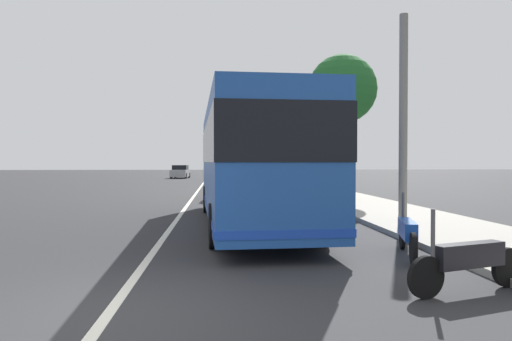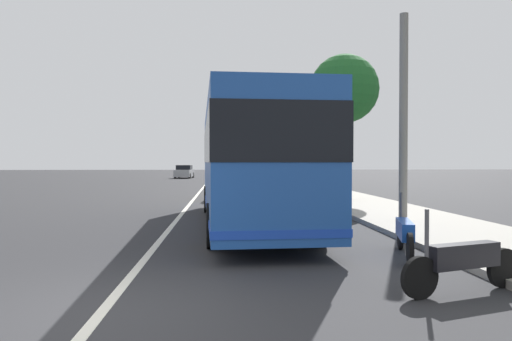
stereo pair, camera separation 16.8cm
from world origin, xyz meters
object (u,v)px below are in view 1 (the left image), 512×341
at_px(car_oncoming, 180,172).
at_px(roadside_tree_mid_block, 342,90).
at_px(car_far_distant, 232,184).
at_px(roadside_tree_far_block, 309,141).
at_px(motorcycle_nearest_curb, 407,233).
at_px(car_side_street, 230,176).
at_px(coach_bus, 250,159).
at_px(utility_pole, 403,120).
at_px(motorcycle_by_tree, 468,261).

bearing_deg(car_oncoming, roadside_tree_mid_block, 21.06).
xyz_separation_m(car_far_distant, roadside_tree_far_block, (7.34, -5.52, 2.60)).
height_order(motorcycle_nearest_curb, car_far_distant, car_far_distant).
xyz_separation_m(car_far_distant, car_side_street, (17.48, -0.30, -0.07)).
bearing_deg(car_far_distant, coach_bus, -174.93).
bearing_deg(car_far_distant, utility_pole, -151.34).
relative_size(roadside_tree_mid_block, utility_pole, 1.10).
bearing_deg(car_oncoming, motorcycle_by_tree, 13.26).
relative_size(car_side_street, roadside_tree_mid_block, 0.68).
height_order(car_side_street, roadside_tree_far_block, roadside_tree_far_block).
height_order(motorcycle_nearest_curb, utility_pole, utility_pole).
xyz_separation_m(car_far_distant, roadside_tree_mid_block, (-2.44, -5.23, 4.62)).
height_order(car_far_distant, car_side_street, car_far_distant).
bearing_deg(roadside_tree_far_block, coach_bus, 163.46).
height_order(motorcycle_by_tree, motorcycle_nearest_curb, motorcycle_nearest_curb).
distance_m(car_far_distant, car_oncoming, 31.78).
xyz_separation_m(coach_bus, car_oncoming, (41.76, 5.47, -1.28)).
bearing_deg(roadside_tree_far_block, car_side_street, 27.24).
bearing_deg(coach_bus, motorcycle_by_tree, -163.31).
xyz_separation_m(motorcycle_by_tree, utility_pole, (7.39, -2.00, 2.74)).
distance_m(motorcycle_nearest_curb, car_far_distant, 15.68).
bearing_deg(car_oncoming, car_far_distant, 13.33).
bearing_deg(roadside_tree_far_block, roadside_tree_mid_block, 178.34).
xyz_separation_m(roadside_tree_mid_block, utility_pole, (-8.18, 0.30, -2.15)).
height_order(coach_bus, roadside_tree_far_block, roadside_tree_far_block).
xyz_separation_m(car_side_street, car_oncoming, (13.88, 5.52, 0.06)).
height_order(car_side_street, roadside_tree_mid_block, roadside_tree_mid_block).
height_order(car_oncoming, roadside_tree_far_block, roadside_tree_far_block).
xyz_separation_m(car_far_distant, car_oncoming, (31.35, 5.22, -0.01)).
height_order(car_oncoming, utility_pole, utility_pole).
bearing_deg(car_side_street, coach_bus, 177.15).
relative_size(motorcycle_nearest_curb, car_far_distant, 0.48).
distance_m(coach_bus, car_far_distant, 10.49).
bearing_deg(car_side_street, utility_pole, -173.36).
bearing_deg(utility_pole, car_oncoming, 13.61).
bearing_deg(utility_pole, car_side_street, 9.37).
distance_m(motorcycle_by_tree, roadside_tree_far_block, 25.63).
height_order(motorcycle_nearest_curb, roadside_tree_far_block, roadside_tree_far_block).
xyz_separation_m(motorcycle_nearest_curb, roadside_tree_mid_block, (12.93, -2.12, 4.88)).
xyz_separation_m(car_oncoming, roadside_tree_mid_block, (-33.79, -10.46, 4.63)).
relative_size(motorcycle_by_tree, car_far_distant, 0.46).
xyz_separation_m(car_oncoming, utility_pole, (-41.97, -10.16, 2.49)).
height_order(coach_bus, motorcycle_nearest_curb, coach_bus).
relative_size(car_far_distant, roadside_tree_far_block, 0.97).
relative_size(motorcycle_by_tree, utility_pole, 0.33).
bearing_deg(roadside_tree_mid_block, car_far_distant, 65.03).
distance_m(motorcycle_nearest_curb, car_oncoming, 47.45).
distance_m(car_side_street, roadside_tree_far_block, 11.71).
distance_m(roadside_tree_far_block, utility_pole, 17.96).
bearing_deg(coach_bus, car_side_street, -2.94).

